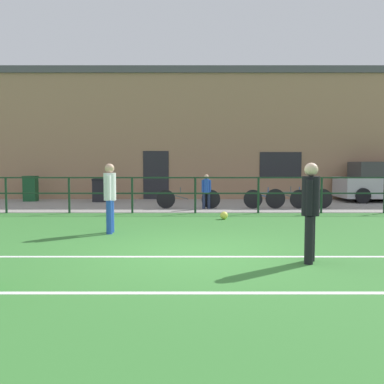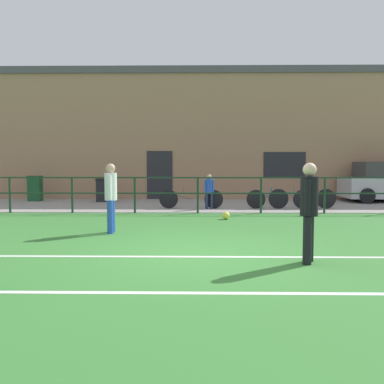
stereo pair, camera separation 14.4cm
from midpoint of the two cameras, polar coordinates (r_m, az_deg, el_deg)
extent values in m
cube|color=#387A33|center=(7.67, 1.18, -8.30)|extent=(60.00, 44.00, 0.04)
cube|color=white|center=(7.38, 1.19, -8.62)|extent=(36.00, 0.11, 0.00)
cube|color=white|center=(5.41, 1.28, -13.31)|extent=(36.00, 0.11, 0.00)
cube|color=gray|center=(16.07, 1.05, -1.74)|extent=(48.00, 5.00, 0.02)
cylinder|color=#193823|center=(14.79, -22.86, -0.35)|extent=(0.07, 0.07, 1.15)
cylinder|color=#193823|center=(14.10, -15.40, -0.38)|extent=(0.07, 0.07, 1.15)
cylinder|color=#193823|center=(13.67, -7.33, -0.40)|extent=(0.07, 0.07, 1.15)
cylinder|color=#193823|center=(13.53, 1.08, -0.42)|extent=(0.07, 0.07, 1.15)
cylinder|color=#193823|center=(13.68, 9.48, -0.42)|extent=(0.07, 0.07, 1.15)
cylinder|color=#193823|center=(14.12, 17.54, -0.42)|extent=(0.07, 0.07, 1.15)
cube|color=#193823|center=(13.50, 1.08, 1.92)|extent=(36.00, 0.04, 0.04)
cube|color=#193823|center=(13.53, 1.08, -0.17)|extent=(36.00, 0.04, 0.04)
cube|color=#A37A5B|center=(19.72, 1.04, 7.16)|extent=(28.00, 2.40, 5.42)
cube|color=#232328|center=(18.56, -4.10, 2.23)|extent=(1.10, 0.04, 2.10)
cube|color=#232328|center=(18.85, 12.45, 3.55)|extent=(1.80, 0.04, 1.10)
cube|color=#4C4C51|center=(20.09, 1.05, 15.33)|extent=(28.00, 2.56, 0.30)
cylinder|color=black|center=(7.02, 15.68, -6.26)|extent=(0.14, 0.14, 0.76)
cylinder|color=black|center=(7.25, 15.93, -5.94)|extent=(0.14, 0.14, 0.76)
cylinder|color=black|center=(7.05, 15.92, -0.53)|extent=(0.28, 0.28, 0.63)
sphere|color=beige|center=(7.03, 15.98, 2.89)|extent=(0.21, 0.21, 0.21)
cylinder|color=black|center=(6.88, 15.73, -0.78)|extent=(0.10, 0.10, 0.56)
cylinder|color=black|center=(7.22, 16.09, -0.57)|extent=(0.10, 0.10, 0.56)
cylinder|color=blue|center=(10.04, -10.20, -3.15)|extent=(0.14, 0.14, 0.75)
cylinder|color=blue|center=(9.81, -10.44, -3.32)|extent=(0.14, 0.14, 0.75)
cylinder|color=white|center=(9.86, -10.37, 0.72)|extent=(0.28, 0.28, 0.62)
sphere|color=tan|center=(9.85, -10.40, 3.13)|extent=(0.21, 0.21, 0.21)
cylinder|color=white|center=(10.03, -10.20, 0.67)|extent=(0.10, 0.10, 0.55)
cylinder|color=white|center=(9.70, -10.55, 0.56)|extent=(0.10, 0.10, 0.55)
sphere|color=#E5E04C|center=(12.15, 4.89, -3.14)|extent=(0.22, 0.22, 0.22)
cylinder|color=#232D4C|center=(14.68, 2.91, -1.15)|extent=(0.10, 0.10, 0.56)
cylinder|color=#232D4C|center=(14.66, 2.24, -1.16)|extent=(0.10, 0.10, 0.56)
cylinder|color=blue|center=(14.63, 2.58, 0.84)|extent=(0.21, 0.21, 0.46)
sphere|color=tan|center=(14.62, 2.58, 2.05)|extent=(0.16, 0.16, 0.16)
cylinder|color=blue|center=(14.65, 3.06, 0.79)|extent=(0.07, 0.07, 0.41)
cylinder|color=blue|center=(14.62, 2.10, 0.78)|extent=(0.07, 0.07, 0.41)
cylinder|color=black|center=(17.86, 22.51, -0.47)|extent=(0.60, 0.18, 0.60)
cylinder|color=black|center=(19.46, 20.66, -0.09)|extent=(0.60, 0.18, 0.60)
cylinder|color=black|center=(14.89, 8.80, -0.95)|extent=(0.65, 0.04, 0.65)
cylinder|color=black|center=(15.19, 14.78, -0.94)|extent=(0.65, 0.04, 0.65)
cube|color=#234C99|center=(15.00, 11.83, -0.14)|extent=(1.25, 0.04, 0.04)
cube|color=#234C99|center=(14.94, 10.32, -0.55)|extent=(0.78, 0.03, 0.24)
cylinder|color=#234C99|center=(14.94, 10.78, 0.24)|extent=(0.03, 0.03, 0.20)
cylinder|color=#234C99|center=(15.17, 14.80, 0.12)|extent=(0.03, 0.03, 0.28)
cylinder|color=black|center=(15.01, 11.72, -0.89)|extent=(0.68, 0.04, 0.68)
cylinder|color=black|center=(15.40, 17.68, -0.87)|extent=(0.68, 0.04, 0.68)
cube|color=#4C5156|center=(15.17, 14.75, -0.05)|extent=(1.27, 0.04, 0.04)
cube|color=#4C5156|center=(15.08, 13.25, -0.47)|extent=(0.79, 0.03, 0.24)
cylinder|color=#4C5156|center=(15.09, 13.71, 0.33)|extent=(0.03, 0.03, 0.20)
cylinder|color=#4C5156|center=(15.38, 17.70, 0.21)|extent=(0.03, 0.03, 0.28)
cylinder|color=black|center=(14.78, -2.85, -0.95)|extent=(0.65, 0.04, 0.65)
cylinder|color=black|center=(14.76, 3.20, -0.96)|extent=(0.65, 0.04, 0.65)
cube|color=#4C5156|center=(14.73, 0.17, -0.15)|extent=(1.21, 0.04, 0.04)
cube|color=#4C5156|center=(14.75, -1.34, -0.55)|extent=(0.76, 0.03, 0.23)
cylinder|color=#4C5156|center=(14.73, -0.89, 0.24)|extent=(0.03, 0.03, 0.20)
cylinder|color=#4C5156|center=(14.74, 3.20, 0.12)|extent=(0.03, 0.03, 0.28)
cube|color=#194C28|center=(18.75, -19.98, 0.33)|extent=(0.51, 0.42, 0.96)
cube|color=#143D20|center=(18.73, -20.01, 1.91)|extent=(0.54, 0.46, 0.08)
cube|color=black|center=(17.67, -11.52, 0.12)|extent=(0.50, 0.42, 0.86)
cube|color=black|center=(17.65, -11.54, 1.64)|extent=(0.53, 0.45, 0.08)
camera|label=1|loc=(0.07, -89.64, 0.02)|focal=40.01mm
camera|label=2|loc=(0.07, 90.36, -0.02)|focal=40.01mm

